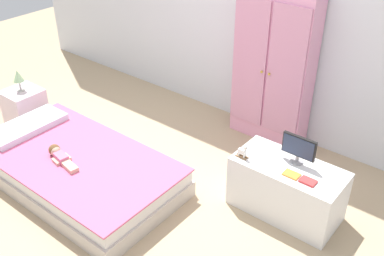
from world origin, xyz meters
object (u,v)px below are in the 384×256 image
object	(u,v)px
bed	(78,170)
wardrobe	(273,68)
tv_stand	(286,189)
book_red	(308,181)
table_lamp	(18,77)
book_orange	(291,174)
nightstand	(25,108)
doll	(59,155)
tv_monitor	(299,148)
rocking_horse_toy	(243,152)

from	to	relation	value
bed	wardrobe	size ratio (longest dim) A/B	1.20
tv_stand	book_red	world-z (taller)	book_red
table_lamp	book_orange	size ratio (longest dim) A/B	1.87
bed	book_red	world-z (taller)	book_red
nightstand	book_orange	xyz separation A→B (m)	(2.80, 0.41, 0.25)
table_lamp	tv_stand	xyz separation A→B (m)	(2.74, 0.51, -0.34)
bed	doll	world-z (taller)	doll
bed	book_orange	bearing A→B (deg)	23.00
doll	book_red	size ratio (longest dim) A/B	3.40
book_red	nightstand	bearing A→B (deg)	-171.99
doll	tv_stand	distance (m)	1.88
wardrobe	tv_monitor	size ratio (longest dim) A/B	5.59
table_lamp	tv_monitor	size ratio (longest dim) A/B	0.84
table_lamp	book_orange	distance (m)	2.84
table_lamp	tv_stand	distance (m)	2.81
nightstand	wardrobe	xyz separation A→B (m)	(2.06, 1.39, 0.55)
wardrobe	book_orange	bearing A→B (deg)	-52.68
bed	table_lamp	size ratio (longest dim) A/B	8.03
table_lamp	rocking_horse_toy	size ratio (longest dim) A/B	1.88
bed	book_orange	size ratio (longest dim) A/B	15.00
wardrobe	rocking_horse_toy	distance (m)	1.10
doll	rocking_horse_toy	xyz separation A→B (m)	(1.32, 0.76, 0.19)
table_lamp	wardrobe	distance (m)	2.49
bed	nightstand	distance (m)	1.21
rocking_horse_toy	book_orange	size ratio (longest dim) A/B	0.99
bed	book_orange	xyz separation A→B (m)	(1.63, 0.69, 0.32)
table_lamp	tv_stand	world-z (taller)	table_lamp
table_lamp	tv_monitor	world-z (taller)	tv_monitor
doll	table_lamp	distance (m)	1.18
nightstand	book_red	distance (m)	2.98
tv_stand	book_orange	distance (m)	0.26
tv_stand	bed	bearing A→B (deg)	-153.34
book_red	wardrobe	bearing A→B (deg)	131.89
doll	nightstand	bearing A→B (deg)	160.57
bed	doll	distance (m)	0.22
tv_stand	table_lamp	bearing A→B (deg)	-169.50
bed	doll	xyz separation A→B (m)	(-0.09, -0.10, 0.18)
table_lamp	tv_monitor	xyz separation A→B (m)	(2.76, 0.58, 0.02)
bed	rocking_horse_toy	distance (m)	1.44
wardrobe	rocking_horse_toy	bearing A→B (deg)	-71.20
bed	nightstand	bearing A→B (deg)	166.55
table_lamp	tv_stand	size ratio (longest dim) A/B	0.26
nightstand	table_lamp	world-z (taller)	table_lamp
doll	book_red	world-z (taller)	book_red
doll	wardrobe	size ratio (longest dim) A/B	0.26
table_lamp	tv_stand	bearing A→B (deg)	10.50
bed	rocking_horse_toy	world-z (taller)	rocking_horse_toy
tv_stand	book_red	size ratio (longest dim) A/B	7.37
book_orange	doll	bearing A→B (deg)	-155.15
table_lamp	book_orange	xyz separation A→B (m)	(2.80, 0.41, -0.11)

